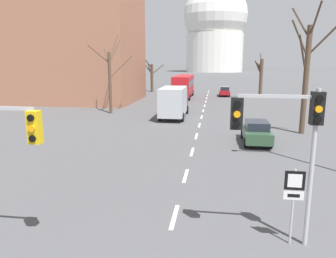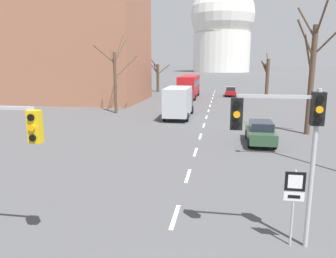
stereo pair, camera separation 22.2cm
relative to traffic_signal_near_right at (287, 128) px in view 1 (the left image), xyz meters
name	(u,v)px [view 1 (the left image)]	position (x,y,z in m)	size (l,w,h in m)	color
lane_stripe_1	(174,217)	(-3.50, 1.27, -3.73)	(0.16, 2.00, 0.01)	silver
lane_stripe_2	(186,176)	(-3.50, 5.77, -3.73)	(0.16, 2.00, 0.01)	silver
lane_stripe_3	(192,152)	(-3.50, 10.27, -3.73)	(0.16, 2.00, 0.01)	silver
lane_stripe_4	(196,136)	(-3.50, 14.77, -3.73)	(0.16, 2.00, 0.01)	silver
lane_stripe_5	(199,125)	(-3.50, 19.27, -3.73)	(0.16, 2.00, 0.01)	silver
lane_stripe_6	(202,117)	(-3.50, 23.77, -3.73)	(0.16, 2.00, 0.01)	silver
lane_stripe_7	(203,111)	(-3.50, 28.27, -3.73)	(0.16, 2.00, 0.01)	silver
lane_stripe_8	(205,106)	(-3.50, 32.77, -3.73)	(0.16, 2.00, 0.01)	silver
lane_stripe_9	(206,102)	(-3.50, 37.27, -3.73)	(0.16, 2.00, 0.01)	silver
lane_stripe_10	(207,98)	(-3.50, 41.77, -3.73)	(0.16, 2.00, 0.01)	silver
lane_stripe_11	(207,95)	(-3.50, 46.27, -3.73)	(0.16, 2.00, 0.01)	silver
lane_stripe_12	(208,93)	(-3.50, 50.77, -3.73)	(0.16, 2.00, 0.01)	silver
lane_stripe_13	(209,91)	(-3.50, 55.27, -3.73)	(0.16, 2.00, 0.01)	silver
traffic_signal_near_right	(287,128)	(0.00, 0.00, 0.00)	(2.63, 0.34, 4.90)	#B2B2B7
traffic_signal_near_left	(0,137)	(-8.35, -1.33, -0.27)	(2.09, 0.34, 4.58)	#B2B2B7
route_sign_post	(294,194)	(0.34, -0.02, -2.06)	(0.60, 0.08, 2.46)	#B2B2B7
sedan_near_left	(225,91)	(-0.66, 45.45, -2.92)	(1.75, 4.38, 1.59)	maroon
sedan_near_right	(187,87)	(-7.53, 52.34, -2.84)	(1.94, 4.48, 1.79)	silver
sedan_mid_centre	(256,132)	(0.78, 13.18, -2.90)	(1.83, 4.44, 1.62)	#2D4C33
city_bus	(183,85)	(-7.17, 41.68, -1.68)	(2.66, 10.80, 3.48)	red
delivery_truck	(174,101)	(-6.29, 23.06, -2.03)	(2.44, 7.20, 3.14)	#333842
bare_tree_left_near	(152,76)	(-14.16, 51.50, -0.75)	(3.47, 2.89, 6.46)	brown
bare_tree_right_near	(261,76)	(4.99, 45.02, -0.39)	(1.65, 3.11, 7.03)	brown
bare_tree_left_far	(110,77)	(-13.59, 25.04, 0.26)	(4.11, 3.07, 8.61)	brown
bare_tree_right_far	(307,72)	(4.78, 16.91, 1.11)	(4.08, 2.77, 9.92)	brown
capitol_dome	(215,28)	(-3.50, 178.33, 20.03)	(34.54, 34.54, 48.78)	silver
apartment_block_left	(72,17)	(-22.45, 35.79, 8.04)	(18.00, 14.00, 23.54)	#9E664C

